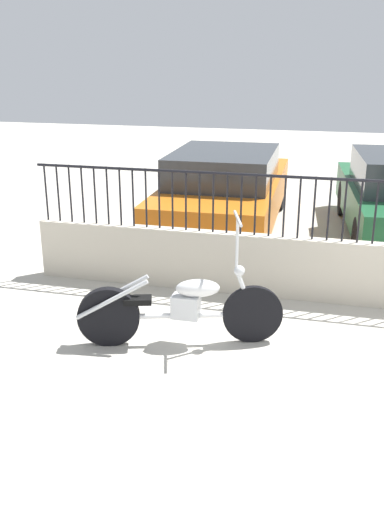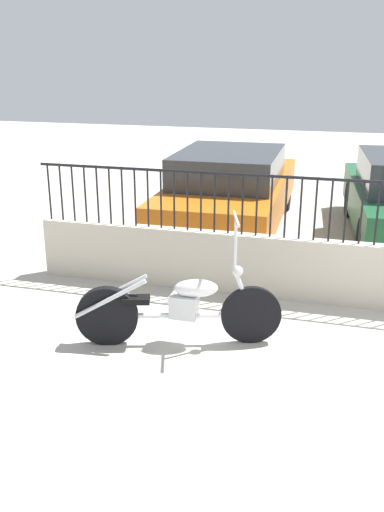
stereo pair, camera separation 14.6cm
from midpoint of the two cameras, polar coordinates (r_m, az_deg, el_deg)
motorcycle_white at (r=5.81m, az=-1.43°, el=-5.18°), size 2.04×0.81×1.35m
car_orange at (r=9.79m, az=4.28°, el=6.70°), size 1.91×4.62×1.35m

